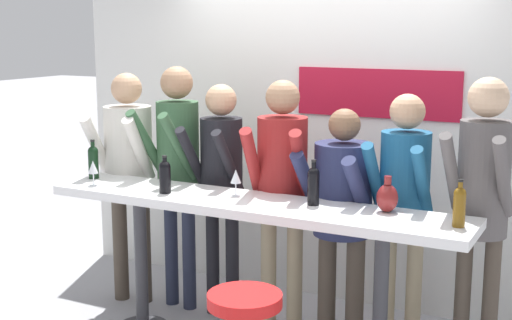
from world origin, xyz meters
TOP-DOWN VIEW (x-y plane):
  - back_wall at (0.00, 1.24)m, footprint 4.43×0.12m
  - tasting_table at (-0.00, 0.00)m, footprint 2.83×0.53m
  - person_far_left at (-1.27, 0.40)m, footprint 0.50×0.61m
  - person_left at (-0.87, 0.47)m, footprint 0.41×0.56m
  - person_center_left at (-0.49, 0.48)m, footprint 0.37×0.51m
  - person_center at (0.03, 0.41)m, footprint 0.48×0.60m
  - person_center_right at (0.47, 0.41)m, footprint 0.50×0.57m
  - person_right at (0.86, 0.49)m, footprint 0.38×0.51m
  - person_far_right at (1.35, 0.44)m, footprint 0.39×0.55m
  - wine_bottle_0 at (-0.60, -0.08)m, footprint 0.08×0.08m
  - wine_bottle_1 at (0.40, 0.08)m, footprint 0.07×0.07m
  - wine_bottle_2 at (1.31, -0.00)m, footprint 0.07×0.07m
  - wine_bottle_3 at (-1.33, 0.07)m, footprint 0.07×0.07m
  - wine_glass_0 at (-0.14, 0.07)m, footprint 0.07×0.07m
  - wine_glass_1 at (-1.17, -0.12)m, footprint 0.07×0.07m
  - decorative_vase at (0.86, 0.13)m, footprint 0.13×0.13m

SIDE VIEW (x-z plane):
  - tasting_table at x=0.00m, z-range 0.37..1.42m
  - person_center_right at x=0.47m, z-range 0.19..1.81m
  - person_right at x=0.86m, z-range 0.22..1.95m
  - person_center_left at x=-0.49m, z-range 0.23..1.97m
  - person_far_left at x=-1.27m, z-range 0.22..2.02m
  - person_center at x=0.03m, z-range 0.23..2.02m
  - decorative_vase at x=0.86m, z-range 1.03..1.25m
  - wine_bottle_0 at x=-0.60m, z-range 1.04..1.30m
  - wine_bottle_2 at x=1.31m, z-range 1.04..1.31m
  - wine_glass_0 at x=-0.14m, z-range 1.09..1.26m
  - wine_glass_1 at x=-1.17m, z-range 1.09..1.26m
  - person_left at x=-0.87m, z-range 0.25..2.10m
  - person_far_right at x=1.35m, z-range 0.25..2.10m
  - wine_bottle_1 at x=0.40m, z-range 1.04..1.32m
  - wine_bottle_3 at x=-1.33m, z-range 1.04..1.32m
  - back_wall at x=0.00m, z-range 0.00..2.44m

